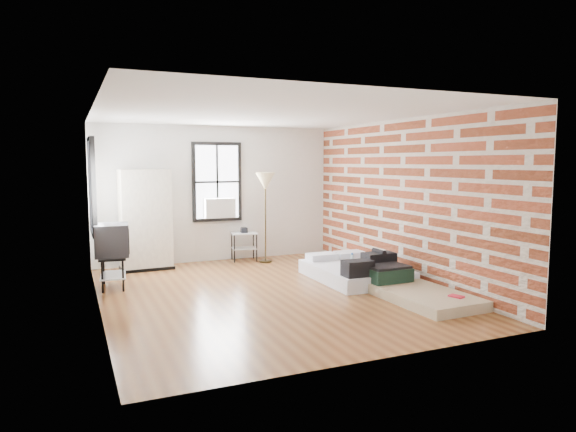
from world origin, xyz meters
name	(u,v)px	position (x,y,z in m)	size (l,w,h in m)	color
ground	(269,293)	(0.00, 0.00, 0.00)	(6.00, 6.00, 0.00)	brown
room_shell	(274,182)	(0.23, 0.36, 1.74)	(5.02, 6.02, 2.80)	silver
mattress_main	(356,270)	(1.74, 0.28, 0.16)	(1.38, 1.86, 0.60)	white
mattress_bare	(412,289)	(1.92, -1.09, 0.12)	(1.05, 1.91, 0.41)	tan
wardrobe	(145,220)	(-1.50, 2.65, 0.96)	(1.00, 0.61, 1.92)	black
side_table	(244,238)	(0.50, 2.72, 0.47)	(0.59, 0.50, 0.70)	black
floor_lamp	(265,185)	(0.85, 2.40, 1.59)	(0.40, 0.40, 1.85)	#2E240F
tv_stand	(112,242)	(-2.21, 1.35, 0.76)	(0.58, 0.78, 1.05)	black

